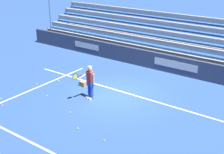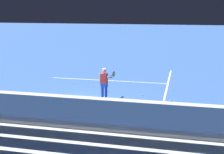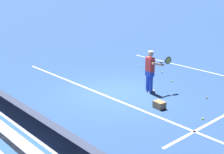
% 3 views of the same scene
% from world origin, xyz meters
% --- Properties ---
extents(ground_plane, '(160.00, 160.00, 0.00)m').
position_xyz_m(ground_plane, '(0.00, 0.00, 0.00)').
color(ground_plane, '#2D5193').
extents(court_baseline_white, '(12.00, 0.10, 0.01)m').
position_xyz_m(court_baseline_white, '(0.00, -0.50, 0.00)').
color(court_baseline_white, white).
rests_on(court_baseline_white, ground).
extents(court_service_line_white, '(8.22, 0.10, 0.01)m').
position_xyz_m(court_service_line_white, '(0.00, 5.50, 0.00)').
color(court_service_line_white, white).
rests_on(court_service_line_white, ground).
extents(back_wall_sponsor_board, '(22.45, 0.25, 1.10)m').
position_xyz_m(back_wall_sponsor_board, '(0.01, -4.61, 0.55)').
color(back_wall_sponsor_board, '#384260').
rests_on(back_wall_sponsor_board, ground).
extents(tennis_player, '(0.72, 0.96, 1.71)m').
position_xyz_m(tennis_player, '(0.87, 1.13, 0.89)').
color(tennis_player, blue).
rests_on(tennis_player, ground).
extents(ball_box_cardboard, '(0.43, 0.34, 0.26)m').
position_xyz_m(ball_box_cardboard, '(2.23, 0.11, 0.13)').
color(ball_box_cardboard, '#A87F51').
rests_on(ball_box_cardboard, ground).
extents(tennis_ball_by_box, '(0.07, 0.07, 0.07)m').
position_xyz_m(tennis_ball_by_box, '(3.81, 0.43, 0.03)').
color(tennis_ball_by_box, '#CCE533').
rests_on(tennis_ball_by_box, ground).
extents(tennis_ball_far_left, '(0.07, 0.07, 0.07)m').
position_xyz_m(tennis_ball_far_left, '(-2.02, 3.75, 0.03)').
color(tennis_ball_far_left, '#CCE533').
rests_on(tennis_ball_far_left, ground).
extents(tennis_ball_stray_back, '(0.07, 0.07, 0.07)m').
position_xyz_m(tennis_ball_stray_back, '(-0.58, 3.70, 0.03)').
color(tennis_ball_stray_back, '#CCE533').
rests_on(tennis_ball_stray_back, ground).
extents(tennis_ball_near_player, '(0.07, 0.07, 0.07)m').
position_xyz_m(tennis_ball_near_player, '(0.65, 2.86, 0.03)').
color(tennis_ball_near_player, '#CCE533').
rests_on(tennis_ball_near_player, ground).
extents(tennis_ball_on_baseline, '(0.07, 0.07, 0.07)m').
position_xyz_m(tennis_ball_on_baseline, '(2.83, 2.23, 0.03)').
color(tennis_ball_on_baseline, '#CCE533').
rests_on(tennis_ball_on_baseline, ground).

